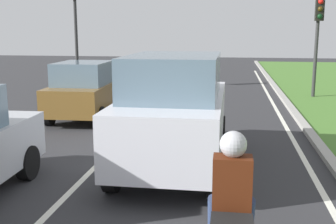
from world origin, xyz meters
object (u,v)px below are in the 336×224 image
rider_person (232,183)px  traffic_light_near_right (318,26)px  car_suv_ahead (175,110)px  car_hatchback_far (86,90)px  traffic_light_overhead_left (74,12)px

rider_person → traffic_light_near_right: (3.32, 13.40, 1.69)m
car_suv_ahead → car_hatchback_far: bearing=128.0°
car_suv_ahead → traffic_light_overhead_left: (-5.89, 10.16, 2.36)m
car_suv_ahead → traffic_light_near_right: traffic_light_near_right is taller
rider_person → traffic_light_overhead_left: traffic_light_overhead_left is taller
car_hatchback_far → traffic_light_overhead_left: bearing=111.7°
traffic_light_near_right → car_suv_ahead: bearing=-115.2°
car_suv_ahead → rider_person: (1.13, -3.95, 0.02)m
traffic_light_near_right → car_hatchback_far: bearing=-147.2°
car_hatchback_far → traffic_light_overhead_left: (-2.48, 5.78, 2.64)m
traffic_light_near_right → traffic_light_overhead_left: (-10.34, 0.71, 0.64)m
car_hatchback_far → rider_person: size_ratio=3.21×
traffic_light_near_right → traffic_light_overhead_left: 10.38m
traffic_light_overhead_left → car_suv_ahead: bearing=-59.9°
car_suv_ahead → traffic_light_near_right: (4.45, 9.45, 1.71)m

